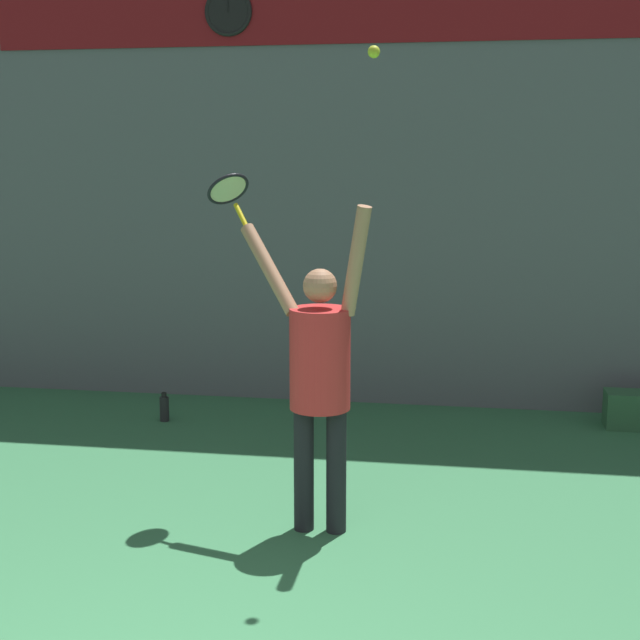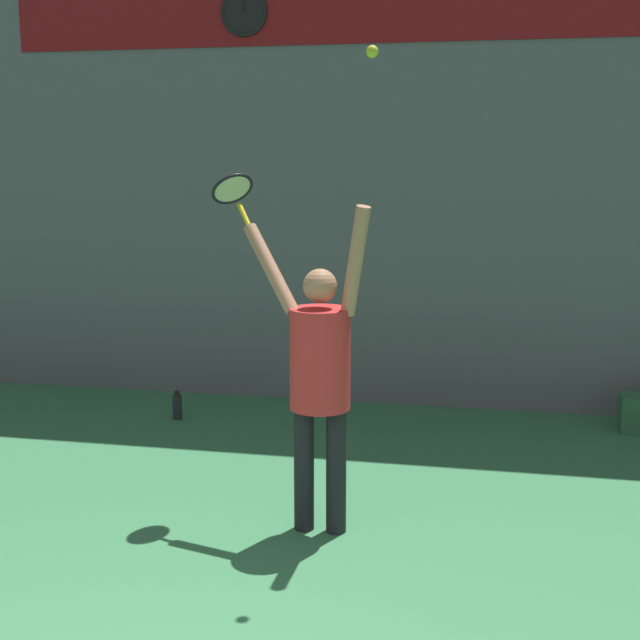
# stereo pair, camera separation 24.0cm
# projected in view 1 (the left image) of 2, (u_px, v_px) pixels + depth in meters

# --- Properties ---
(back_wall) EXTENTS (18.00, 0.10, 5.00)m
(back_wall) POSITION_uv_depth(u_px,v_px,m) (338.00, 146.00, 8.47)
(back_wall) COLOR slate
(back_wall) RESTS_ON ground_plane
(sponsor_banner) EXTENTS (6.71, 0.02, 0.62)m
(sponsor_banner) POSITION_uv_depth(u_px,v_px,m) (338.00, 9.00, 8.19)
(sponsor_banner) COLOR maroon
(scoreboard_clock) EXTENTS (0.46, 0.04, 0.46)m
(scoreboard_clock) POSITION_uv_depth(u_px,v_px,m) (228.00, 11.00, 8.33)
(scoreboard_clock) COLOR black
(tennis_player) EXTENTS (0.93, 0.54, 2.12)m
(tennis_player) POSITION_uv_depth(u_px,v_px,m) (319.00, 369.00, 5.62)
(tennis_player) COLOR black
(tennis_player) RESTS_ON ground_plane
(tennis_racket) EXTENTS (0.37, 0.37, 0.37)m
(tennis_racket) POSITION_uv_depth(u_px,v_px,m) (229.00, 191.00, 5.96)
(tennis_racket) COLOR yellow
(tennis_ball) EXTENTS (0.07, 0.07, 0.07)m
(tennis_ball) POSITION_uv_depth(u_px,v_px,m) (374.00, 52.00, 5.05)
(tennis_ball) COLOR #CCDB2D
(water_bottle) EXTENTS (0.09, 0.09, 0.27)m
(water_bottle) POSITION_uv_depth(u_px,v_px,m) (164.00, 408.00, 8.19)
(water_bottle) COLOR #262628
(water_bottle) RESTS_ON ground_plane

